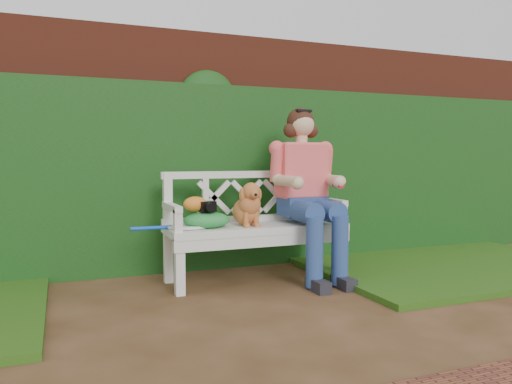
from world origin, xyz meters
name	(u,v)px	position (x,y,z in m)	size (l,w,h in m)	color
ground	(239,328)	(0.00, 0.00, 0.00)	(60.00, 60.00, 0.00)	#3F2812
brick_wall	(172,151)	(0.00, 1.90, 1.10)	(10.00, 0.30, 2.20)	maroon
ivy_hedge	(177,178)	(0.00, 1.68, 0.85)	(10.00, 0.18, 1.70)	#1E4C1A
grass_right	(445,264)	(2.40, 0.90, 0.03)	(2.60, 2.00, 0.05)	#1C4114
garden_bench	(256,252)	(0.53, 1.06, 0.24)	(1.58, 0.60, 0.48)	white
seated_woman	(304,192)	(0.96, 1.04, 0.74)	(0.62, 0.83, 1.48)	#DF393D
dog	(247,204)	(0.43, 1.00, 0.66)	(0.24, 0.33, 0.36)	#A35D21
tennis_racket	(185,226)	(-0.08, 1.04, 0.50)	(0.66, 0.28, 0.03)	white
green_bag	(207,220)	(0.09, 1.01, 0.54)	(0.38, 0.29, 0.13)	#196B21
camera_item	(207,207)	(0.09, 1.00, 0.65)	(0.12, 0.09, 0.08)	black
baseball_glove	(195,204)	(0.00, 1.04, 0.67)	(0.19, 0.14, 0.12)	orange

